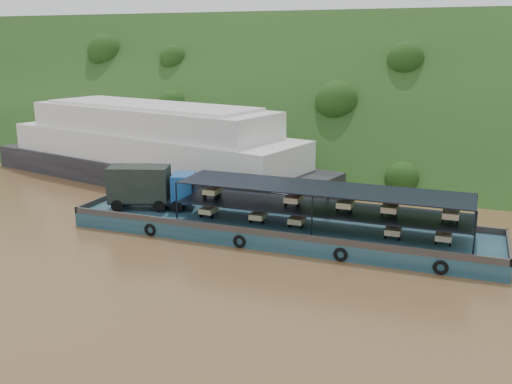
% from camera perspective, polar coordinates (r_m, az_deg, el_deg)
% --- Properties ---
extents(ground, '(160.00, 160.00, 0.00)m').
position_cam_1_polar(ground, '(46.21, 1.00, -4.95)').
color(ground, brown).
rests_on(ground, ground).
extents(hillside, '(140.00, 39.60, 39.60)m').
position_cam_1_polar(hillside, '(79.88, 9.82, 3.26)').
color(hillside, '#173513').
rests_on(hillside, ground).
extents(cargo_barge, '(35.00, 7.18, 5.02)m').
position_cam_1_polar(cargo_barge, '(47.28, 0.52, -2.89)').
color(cargo_barge, '#143447').
rests_on(cargo_barge, ground).
extents(passenger_ferry, '(45.23, 20.97, 8.89)m').
position_cam_1_polar(passenger_ferry, '(66.91, -10.33, 4.39)').
color(passenger_ferry, black).
rests_on(passenger_ferry, ground).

